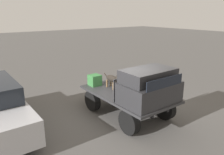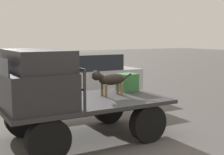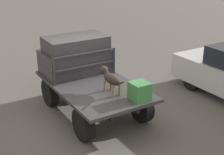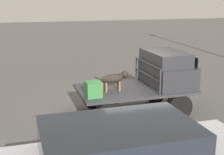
{
  "view_description": "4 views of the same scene",
  "coord_description": "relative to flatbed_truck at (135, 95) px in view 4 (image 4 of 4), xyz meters",
  "views": [
    {
      "loc": [
        5.59,
        -4.85,
        3.61
      ],
      "look_at": [
        -0.76,
        -0.13,
        1.26
      ],
      "focal_mm": 35.0,
      "sensor_mm": 36.0,
      "label": 1
    },
    {
      "loc": [
        2.73,
        5.88,
        2.17
      ],
      "look_at": [
        -0.76,
        -0.13,
        1.26
      ],
      "focal_mm": 50.0,
      "sensor_mm": 36.0,
      "label": 2
    },
    {
      "loc": [
        -6.79,
        3.55,
        4.05
      ],
      "look_at": [
        -0.76,
        -0.13,
        1.26
      ],
      "focal_mm": 50.0,
      "sensor_mm": 36.0,
      "label": 3
    },
    {
      "loc": [
        -3.35,
        -8.52,
        3.51
      ],
      "look_at": [
        -0.76,
        -0.13,
        1.26
      ],
      "focal_mm": 50.0,
      "sensor_mm": 36.0,
      "label": 4
    }
  ],
  "objects": [
    {
      "name": "truck_headboard",
      "position": [
        0.4,
        0.0,
        0.75
      ],
      "size": [
        0.04,
        1.86,
        0.76
      ],
      "color": "#2D2D30",
      "rests_on": "flatbed_truck"
    },
    {
      "name": "dog",
      "position": [
        -0.67,
        -0.13,
        0.63
      ],
      "size": [
        1.07,
        0.25,
        0.63
      ],
      "rotation": [
        0.0,
        0.0,
        0.24
      ],
      "color": "brown",
      "rests_on": "flatbed_truck"
    },
    {
      "name": "cargo_crate",
      "position": [
        -1.41,
        -0.5,
        0.46
      ],
      "size": [
        0.42,
        0.42,
        0.42
      ],
      "color": "#337038",
      "rests_on": "flatbed_truck"
    },
    {
      "name": "truck_cab",
      "position": [
        1.05,
        0.0,
        0.76
      ],
      "size": [
        1.2,
        1.86,
        1.08
      ],
      "color": "#28282B",
      "rests_on": "flatbed_truck"
    },
    {
      "name": "ground_plane",
      "position": [
        0.0,
        0.0,
        -0.6
      ],
      "size": [
        80.0,
        80.0,
        0.0
      ],
      "primitive_type": "plane",
      "color": "#514F4C"
    },
    {
      "name": "flatbed_truck",
      "position": [
        0.0,
        0.0,
        0.0
      ],
      "size": [
        3.45,
        1.98,
        0.85
      ],
      "color": "black",
      "rests_on": "ground"
    }
  ]
}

